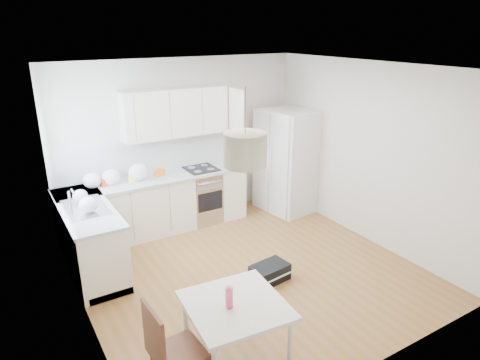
# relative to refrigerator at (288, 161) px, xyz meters

# --- Properties ---
(floor) EXTENTS (4.20, 4.20, 0.00)m
(floor) POSITION_rel_refrigerator_xyz_m (-1.73, -1.44, -0.91)
(floor) COLOR brown
(floor) RESTS_ON ground
(ceiling) EXTENTS (4.20, 4.20, 0.00)m
(ceiling) POSITION_rel_refrigerator_xyz_m (-1.73, -1.44, 1.79)
(ceiling) COLOR white
(ceiling) RESTS_ON wall_back
(wall_back) EXTENTS (4.20, 0.00, 4.20)m
(wall_back) POSITION_rel_refrigerator_xyz_m (-1.73, 0.66, 0.44)
(wall_back) COLOR beige
(wall_back) RESTS_ON floor
(wall_left) EXTENTS (0.00, 4.20, 4.20)m
(wall_left) POSITION_rel_refrigerator_xyz_m (-3.83, -1.44, 0.44)
(wall_left) COLOR beige
(wall_left) RESTS_ON floor
(wall_right) EXTENTS (0.00, 4.20, 4.20)m
(wall_right) POSITION_rel_refrigerator_xyz_m (0.37, -1.44, 0.44)
(wall_right) COLOR beige
(wall_right) RESTS_ON floor
(window_glassblock) EXTENTS (0.02, 1.00, 1.00)m
(window_glassblock) POSITION_rel_refrigerator_xyz_m (-3.82, -0.29, 0.84)
(window_glassblock) COLOR #BFE0F9
(window_glassblock) RESTS_ON wall_left
(cabinets_back) EXTENTS (3.00, 0.60, 0.88)m
(cabinets_back) POSITION_rel_refrigerator_xyz_m (-2.33, 0.36, -0.47)
(cabinets_back) COLOR white
(cabinets_back) RESTS_ON floor
(cabinets_left) EXTENTS (0.60, 1.80, 0.88)m
(cabinets_left) POSITION_rel_refrigerator_xyz_m (-3.53, -0.24, -0.47)
(cabinets_left) COLOR white
(cabinets_left) RESTS_ON floor
(counter_back) EXTENTS (3.02, 0.64, 0.04)m
(counter_back) POSITION_rel_refrigerator_xyz_m (-2.33, 0.36, -0.01)
(counter_back) COLOR silver
(counter_back) RESTS_ON cabinets_back
(counter_left) EXTENTS (0.64, 1.82, 0.04)m
(counter_left) POSITION_rel_refrigerator_xyz_m (-3.53, -0.24, -0.01)
(counter_left) COLOR silver
(counter_left) RESTS_ON cabinets_left
(backsplash_back) EXTENTS (3.00, 0.01, 0.58)m
(backsplash_back) POSITION_rel_refrigerator_xyz_m (-2.33, 0.65, 0.30)
(backsplash_back) COLOR white
(backsplash_back) RESTS_ON wall_back
(backsplash_left) EXTENTS (0.01, 1.80, 0.58)m
(backsplash_left) POSITION_rel_refrigerator_xyz_m (-3.82, -0.24, 0.30)
(backsplash_left) COLOR white
(backsplash_left) RESTS_ON wall_left
(upper_cabinets) EXTENTS (1.70, 0.32, 0.75)m
(upper_cabinets) POSITION_rel_refrigerator_xyz_m (-1.88, 0.50, 0.97)
(upper_cabinets) COLOR white
(upper_cabinets) RESTS_ON wall_back
(range_oven) EXTENTS (0.50, 0.61, 0.88)m
(range_oven) POSITION_rel_refrigerator_xyz_m (-1.53, 0.36, -0.47)
(range_oven) COLOR silver
(range_oven) RESTS_ON floor
(sink) EXTENTS (0.50, 0.80, 0.16)m
(sink) POSITION_rel_refrigerator_xyz_m (-3.53, -0.29, 0.01)
(sink) COLOR silver
(sink) RESTS_ON counter_left
(refrigerator) EXTENTS (0.97, 1.00, 1.81)m
(refrigerator) POSITION_rel_refrigerator_xyz_m (0.00, 0.00, 0.00)
(refrigerator) COLOR white
(refrigerator) RESTS_ON floor
(dining_table) EXTENTS (0.97, 0.97, 0.71)m
(dining_table) POSITION_rel_refrigerator_xyz_m (-2.75, -2.83, -0.28)
(dining_table) COLOR beige
(dining_table) RESTS_ON floor
(dining_chair) EXTENTS (0.44, 0.44, 1.00)m
(dining_chair) POSITION_rel_refrigerator_xyz_m (-3.37, -2.89, -0.41)
(dining_chair) COLOR #452514
(dining_chair) RESTS_ON floor
(drink_bottle) EXTENTS (0.08, 0.08, 0.24)m
(drink_bottle) POSITION_rel_refrigerator_xyz_m (-2.83, -2.84, -0.08)
(drink_bottle) COLOR #EE4272
(drink_bottle) RESTS_ON dining_table
(gym_bag) EXTENTS (0.52, 0.37, 0.22)m
(gym_bag) POSITION_rel_refrigerator_xyz_m (-1.61, -1.78, -0.80)
(gym_bag) COLOR black
(gym_bag) RESTS_ON floor
(pendant_lamp) EXTENTS (0.41, 0.41, 0.28)m
(pendant_lamp) POSITION_rel_refrigerator_xyz_m (-2.65, -2.82, 1.27)
(pendant_lamp) COLOR #C2B795
(pendant_lamp) RESTS_ON ceiling
(grocery_bag_a) EXTENTS (0.26, 0.22, 0.23)m
(grocery_bag_a) POSITION_rel_refrigerator_xyz_m (-3.27, 0.39, 0.13)
(grocery_bag_a) COLOR white
(grocery_bag_a) RESTS_ON counter_back
(grocery_bag_b) EXTENTS (0.27, 0.23, 0.24)m
(grocery_bag_b) POSITION_rel_refrigerator_xyz_m (-2.99, 0.39, 0.13)
(grocery_bag_b) COLOR white
(grocery_bag_b) RESTS_ON counter_back
(grocery_bag_c) EXTENTS (0.30, 0.25, 0.27)m
(grocery_bag_c) POSITION_rel_refrigerator_xyz_m (-2.59, 0.35, 0.15)
(grocery_bag_c) COLOR white
(grocery_bag_c) RESTS_ON counter_back
(grocery_bag_d) EXTENTS (0.20, 0.17, 0.18)m
(grocery_bag_d) POSITION_rel_refrigerator_xyz_m (-3.54, -0.07, 0.10)
(grocery_bag_d) COLOR white
(grocery_bag_d) RESTS_ON counter_back
(grocery_bag_e) EXTENTS (0.24, 0.20, 0.21)m
(grocery_bag_e) POSITION_rel_refrigerator_xyz_m (-3.52, -0.49, 0.12)
(grocery_bag_e) COLOR white
(grocery_bag_e) RESTS_ON counter_left
(snack_orange) EXTENTS (0.18, 0.14, 0.10)m
(snack_orange) POSITION_rel_refrigerator_xyz_m (-2.23, 0.41, 0.07)
(snack_orange) COLOR orange
(snack_orange) RESTS_ON counter_back
(snack_yellow) EXTENTS (0.17, 0.13, 0.11)m
(snack_yellow) POSITION_rel_refrigerator_xyz_m (-2.66, 0.37, 0.07)
(snack_yellow) COLOR yellow
(snack_yellow) RESTS_ON counter_back
(snack_red) EXTENTS (0.19, 0.15, 0.12)m
(snack_red) POSITION_rel_refrigerator_xyz_m (-3.07, 0.39, 0.07)
(snack_red) COLOR red
(snack_red) RESTS_ON counter_back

